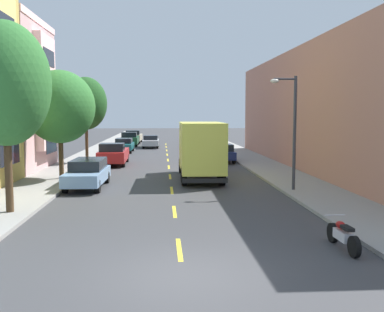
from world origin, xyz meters
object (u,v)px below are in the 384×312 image
parked_wagon_black (205,142)px  parked_motorcycle (343,236)px  street_tree_second (60,107)px  parked_pickup_forest (130,139)px  street_lamp (291,123)px  parked_hatchback_burgundy (196,136)px  parked_hatchback_navy (222,153)px  moving_silver_sedan (151,141)px  parked_pickup_charcoal (201,138)px  parked_wagon_sky (88,173)px  parked_sedan_teal (124,145)px  delivery_box_truck (200,147)px  parked_pickup_champagne (134,137)px  parked_pickup_red (114,154)px  street_tree_third (86,104)px  street_tree_nearest (5,84)px

parked_wagon_black → parked_motorcycle: size_ratio=2.29×
street_tree_second → parked_pickup_forest: (1.98, 28.11, -3.51)m
street_tree_second → parked_motorcycle: (11.15, -14.04, -3.92)m
parked_pickup_forest → parked_wagon_black: bearing=-27.9°
street_lamp → parked_hatchback_burgundy: (-1.60, 40.29, -2.72)m
parked_motorcycle → parked_hatchback_navy: bearing=90.9°
moving_silver_sedan → parked_motorcycle: 39.82m
parked_pickup_charcoal → parked_motorcycle: (0.36, -43.61, -0.42)m
parked_wagon_sky → parked_hatchback_navy: same height
parked_pickup_charcoal → parked_pickup_forest: bearing=-170.6°
parked_pickup_forest → parked_sedan_teal: bearing=-89.7°
parked_wagon_black → delivery_box_truck: bearing=-96.2°
parked_pickup_champagne → parked_wagon_black: bearing=-50.6°
parked_pickup_red → parked_motorcycle: 23.87m
street_tree_third → parked_pickup_red: street_tree_third is taller
delivery_box_truck → parked_wagon_black: size_ratio=1.57×
street_lamp → moving_silver_sedan: 31.01m
street_tree_nearest → parked_wagon_black: (10.76, 32.38, -4.26)m
street_tree_second → street_tree_third: bearing=90.0°
street_tree_second → parked_hatchback_navy: bearing=40.6°
delivery_box_truck → parked_pickup_champagne: (-6.12, 34.02, -1.10)m
parked_sedan_teal → parked_hatchback_burgundy: (8.70, 16.42, 0.01)m
moving_silver_sedan → parked_hatchback_navy: bearing=-68.8°
parked_pickup_charcoal → parked_motorcycle: size_ratio=2.60×
street_tree_third → parked_pickup_red: bearing=-21.7°
delivery_box_truck → parked_pickup_champagne: 34.59m
parked_pickup_charcoal → parked_pickup_champagne: bearing=152.9°
street_lamp → parked_pickup_forest: 34.48m
street_tree_nearest → parked_pickup_champagne: street_tree_nearest is taller
street_tree_nearest → parked_pickup_red: street_tree_nearest is taller
delivery_box_truck → parked_pickup_forest: (-6.22, 28.11, -1.10)m
parked_hatchback_navy → street_lamp: bearing=-83.7°
street_tree_second → parked_pickup_red: (2.16, 8.07, -3.51)m
street_tree_nearest → parked_pickup_charcoal: 40.20m
parked_pickup_charcoal → parked_hatchback_burgundy: (-0.07, 6.05, -0.07)m
parked_pickup_red → parked_pickup_charcoal: bearing=68.1°
parked_wagon_black → parked_pickup_champagne: size_ratio=0.88×
parked_sedan_teal → moving_silver_sedan: size_ratio=1.01×
parked_hatchback_navy → parked_motorcycle: 23.30m
parked_wagon_sky → street_tree_third: bearing=99.6°
street_lamp → parked_pickup_champagne: size_ratio=1.06×
parked_pickup_forest → parked_hatchback_burgundy: (8.74, 7.51, -0.07)m
parked_pickup_red → parked_sedan_teal: (-0.15, 11.14, -0.08)m
street_tree_nearest → parked_motorcycle: bearing=-24.6°
moving_silver_sedan → parked_wagon_black: bearing=-16.2°
delivery_box_truck → parked_hatchback_navy: 9.67m
street_tree_nearest → parked_pickup_red: size_ratio=1.38×
delivery_box_truck → moving_silver_sedan: bearing=98.1°
street_tree_second → parked_wagon_sky: size_ratio=1.33×
street_tree_second → parked_hatchback_burgundy: (10.72, 35.62, -3.58)m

